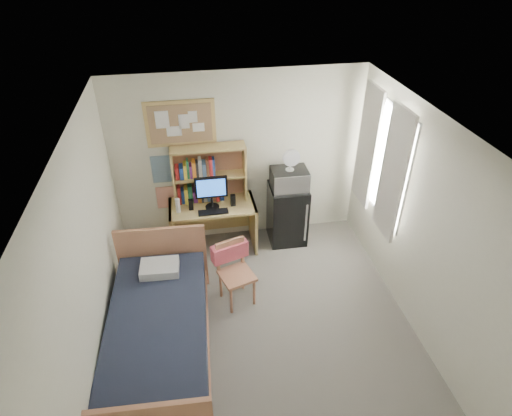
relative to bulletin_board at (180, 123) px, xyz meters
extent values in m
cube|color=gray|center=(0.78, -2.08, -1.93)|extent=(3.60, 4.20, 0.02)
cube|color=silver|center=(0.78, -2.08, 0.68)|extent=(3.60, 4.20, 0.02)
cube|color=white|center=(0.78, 0.02, -0.62)|extent=(3.60, 0.04, 2.60)
cube|color=white|center=(-1.02, -2.08, -0.62)|extent=(0.04, 4.20, 2.60)
cube|color=white|center=(2.58, -2.08, -0.62)|extent=(0.04, 4.20, 2.60)
cube|color=white|center=(2.53, -0.88, -0.32)|extent=(0.10, 1.40, 1.70)
cube|color=silver|center=(2.50, -1.28, -0.32)|extent=(0.04, 0.55, 1.70)
cube|color=silver|center=(2.50, -0.48, -0.32)|extent=(0.04, 0.55, 1.70)
cube|color=#A17D55|center=(0.00, 0.00, 0.00)|extent=(0.94, 0.03, 0.64)
cube|color=#225888|center=(-0.32, 0.01, -0.67)|extent=(0.30, 0.01, 0.42)
cube|color=#D54725|center=(-0.32, 0.01, -1.14)|extent=(0.28, 0.01, 0.36)
cube|color=#D6B468|center=(0.33, -0.31, -1.53)|extent=(1.24, 0.62, 0.77)
cube|color=tan|center=(0.52, -1.48, -1.48)|extent=(0.55, 0.55, 0.88)
cube|color=black|center=(1.47, -0.28, -1.45)|extent=(0.56, 0.56, 0.93)
cube|color=black|center=(-0.45, -2.18, -1.62)|extent=(1.21, 2.25, 0.60)
cube|color=#D6B468|center=(0.33, -0.16, -0.72)|extent=(1.04, 0.27, 0.85)
cube|color=black|center=(0.33, -0.37, -0.90)|extent=(0.46, 0.04, 0.48)
cube|color=black|center=(0.33, -0.51, -1.13)|extent=(0.42, 0.13, 0.02)
cube|color=black|center=(0.03, -0.37, -1.07)|extent=(0.06, 0.06, 0.16)
cube|color=black|center=(0.63, -0.37, -1.06)|extent=(0.07, 0.07, 0.17)
cylinder|color=silver|center=(-0.15, -0.41, -1.04)|extent=(0.06, 0.06, 0.22)
cube|color=#E55766|center=(0.46, -1.29, -1.24)|extent=(0.50, 0.28, 0.23)
cube|color=silver|center=(1.47, -0.30, -0.84)|extent=(0.52, 0.40, 0.30)
cylinder|color=silver|center=(1.47, -0.30, -0.54)|extent=(0.25, 0.25, 0.30)
cube|color=silver|center=(-0.41, -1.43, -1.26)|extent=(0.48, 0.35, 0.11)
camera|label=1|loc=(0.06, -5.50, 2.23)|focal=30.00mm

